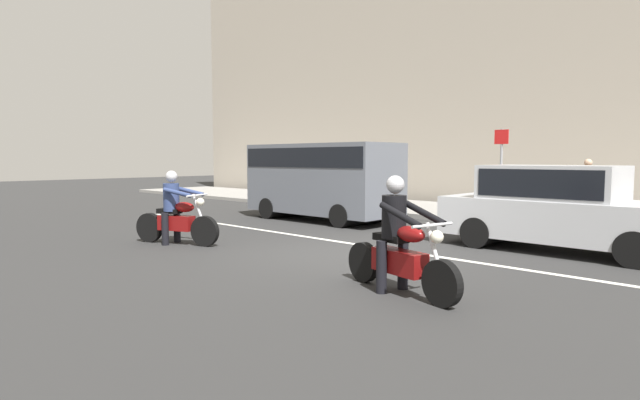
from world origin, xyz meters
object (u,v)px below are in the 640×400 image
(parked_van_slate_gray, at_px, (322,176))
(street_sign_post, at_px, (501,163))
(motorcycle_with_rider_denim_blue, at_px, (176,214))
(parked_sedan_silver, at_px, (558,207))
(motorcycle_with_rider_black_leather, at_px, (399,246))
(pedestrian_bystander, at_px, (587,184))

(parked_van_slate_gray, relative_size, street_sign_post, 1.82)
(motorcycle_with_rider_denim_blue, bearing_deg, parked_sedan_silver, 37.81)
(street_sign_post, bearing_deg, parked_van_slate_gray, -131.03)
(motorcycle_with_rider_black_leather, relative_size, parked_van_slate_gray, 0.45)
(motorcycle_with_rider_denim_blue, bearing_deg, motorcycle_with_rider_black_leather, 0.03)
(motorcycle_with_rider_denim_blue, xyz_separation_m, parked_van_slate_gray, (-0.63, 5.29, 0.67))
(pedestrian_bystander, bearing_deg, motorcycle_with_rider_denim_blue, -119.41)
(motorcycle_with_rider_black_leather, bearing_deg, pedestrian_bystander, 92.28)
(motorcycle_with_rider_black_leather, distance_m, pedestrian_bystander, 9.67)
(parked_van_slate_gray, bearing_deg, motorcycle_with_rider_black_leather, -39.34)
(motorcycle_with_rider_black_leather, relative_size, parked_sedan_silver, 0.46)
(motorcycle_with_rider_denim_blue, xyz_separation_m, motorcycle_with_rider_black_leather, (5.82, 0.00, 0.01))
(motorcycle_with_rider_black_leather, bearing_deg, parked_van_slate_gray, 140.66)
(motorcycle_with_rider_black_leather, relative_size, street_sign_post, 0.81)
(motorcycle_with_rider_denim_blue, relative_size, parked_sedan_silver, 0.43)
(motorcycle_with_rider_denim_blue, distance_m, pedestrian_bystander, 11.09)
(street_sign_post, relative_size, pedestrian_bystander, 1.54)
(parked_sedan_silver, distance_m, pedestrian_bystander, 4.86)
(parked_sedan_silver, height_order, street_sign_post, street_sign_post)
(street_sign_post, bearing_deg, pedestrian_bystander, 4.00)
(parked_van_slate_gray, distance_m, street_sign_post, 5.57)
(motorcycle_with_rider_denim_blue, xyz_separation_m, parked_sedan_silver, (6.28, 4.87, 0.23))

